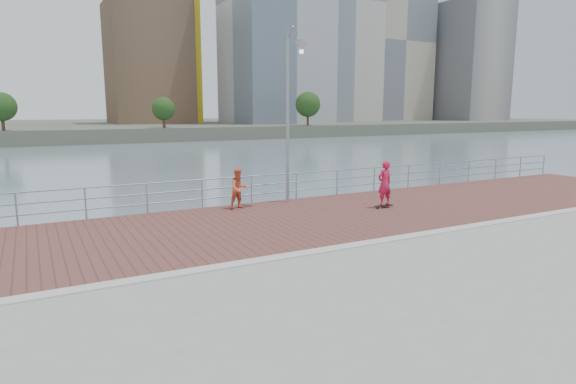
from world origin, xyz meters
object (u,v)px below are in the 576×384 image
guardrail (227,188)px  street_lamp (293,86)px  skateboarder (385,183)px  bystander (239,189)px

guardrail → street_lamp: (2.40, -0.98, 3.92)m
guardrail → skateboarder: size_ratio=22.88×
skateboarder → bystander: 5.51m
skateboarder → bystander: (-4.94, 2.45, -0.17)m
guardrail → bystander: bearing=-79.2°
guardrail → skateboarder: (5.09, -3.27, 0.27)m
guardrail → bystander: (0.16, -0.81, 0.09)m
bystander → skateboarder: bearing=-30.5°
street_lamp → skateboarder: size_ratio=3.81×
street_lamp → skateboarder: bearing=-40.4°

